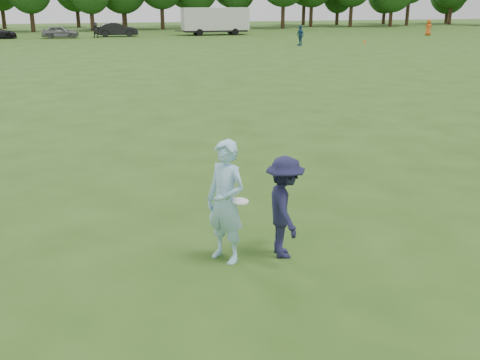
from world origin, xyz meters
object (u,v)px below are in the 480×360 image
Objects in this scene: player_far_c at (429,28)px; field_cone at (365,41)px; cargo_trailer at (215,20)px; defender at (285,207)px; player_far_b at (300,35)px; car_e at (60,32)px; thrower at (226,202)px; player_far_d at (96,30)px; car_f at (117,30)px.

player_far_c is 15.31m from field_cone.
player_far_c is 0.21× the size of cargo_trailer.
defender is 61.96m from cargo_trailer.
player_far_b is 0.21× the size of cargo_trailer.
player_far_c is at bearing -94.93° from car_e.
defender is 64.64m from player_far_c.
defender is 59.87m from car_e.
thrower is at bearing 64.27° from player_far_c.
cargo_trailer reaches higher than player_far_c.
player_far_d reaches higher than field_cone.
player_far_c is 1.08× the size of player_far_d.
cargo_trailer reaches higher than player_far_b.
thrower is at bearing -33.77° from player_far_b.
car_e is 18.17m from cargo_trailer.
player_far_b is at bearing -167.72° from field_cone.
car_f reaches higher than car_e.
cargo_trailer reaches higher than car_f.
car_e reaches higher than field_cone.
car_e is 33.54m from field_cone.
cargo_trailer is at bearing -91.38° from car_f.
thrower reaches higher than player_far_d.
thrower is 1.03m from defender.
player_far_c reaches higher than car_f.
cargo_trailer is at bearing -19.36° from player_far_d.
player_far_c is 6.19× the size of field_cone.
player_far_b is 27.91m from car_e.
thrower is 65.15m from player_far_c.
defender is 58.87m from player_far_d.
thrower is at bearing -119.78° from field_cone.
thrower is at bearing -115.98° from player_far_d.
player_far_b is at bearing -67.69° from player_far_d.
player_far_b is at bearing -139.51° from car_f.
defender is (1.01, -0.10, -0.16)m from thrower.
thrower is at bearing 177.08° from car_f.
defender reaches higher than player_far_d.
player_far_b reaches higher than car_e.
car_e is (-42.66, 6.69, -0.25)m from player_far_c.
thrower is 7.03× the size of field_cone.
cargo_trailer reaches higher than thrower.
car_f is at bearing 10.23° from player_far_d.
defender is at bearing -170.71° from car_e.
cargo_trailer reaches higher than player_far_d.
car_e is 6.43m from car_f.
defender is 0.95× the size of player_far_b.
defender is 0.20× the size of cargo_trailer.
car_f is (1.81, 60.59, -0.27)m from thrower.
car_e is 13.33× the size of field_cone.
car_e is at bearing 142.09° from player_far_d.
player_far_c is at bearing -17.50° from cargo_trailer.
cargo_trailer reaches higher than defender.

